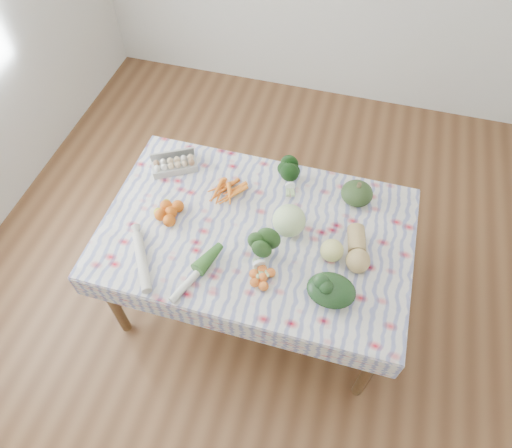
# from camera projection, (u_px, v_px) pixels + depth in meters

# --- Properties ---
(ground) EXTENTS (4.50, 4.50, 0.00)m
(ground) POSITION_uv_depth(u_px,v_px,m) (256.00, 296.00, 3.06)
(ground) COLOR brown
(ground) RESTS_ON ground
(dining_table) EXTENTS (1.60, 1.00, 0.75)m
(dining_table) POSITION_uv_depth(u_px,v_px,m) (256.00, 239.00, 2.51)
(dining_table) COLOR brown
(dining_table) RESTS_ON ground
(tablecloth) EXTENTS (1.66, 1.06, 0.01)m
(tablecloth) POSITION_uv_depth(u_px,v_px,m) (256.00, 231.00, 2.45)
(tablecloth) COLOR silver
(tablecloth) RESTS_ON dining_table
(egg_carton) EXTENTS (0.28, 0.22, 0.07)m
(egg_carton) POSITION_uv_depth(u_px,v_px,m) (175.00, 166.00, 2.68)
(egg_carton) COLOR #B5B4AF
(egg_carton) RESTS_ON tablecloth
(carrot_bunch) EXTENTS (0.28, 0.27, 0.04)m
(carrot_bunch) POSITION_uv_depth(u_px,v_px,m) (225.00, 193.00, 2.57)
(carrot_bunch) COLOR orange
(carrot_bunch) RESTS_ON tablecloth
(kale_bunch) EXTENTS (0.19, 0.17, 0.13)m
(kale_bunch) POSITION_uv_depth(u_px,v_px,m) (290.00, 176.00, 2.58)
(kale_bunch) COLOR black
(kale_bunch) RESTS_ON tablecloth
(kabocha_squash) EXTENTS (0.22, 0.22, 0.12)m
(kabocha_squash) POSITION_uv_depth(u_px,v_px,m) (357.00, 193.00, 2.52)
(kabocha_squash) COLOR #304921
(kabocha_squash) RESTS_ON tablecloth
(cabbage) EXTENTS (0.21, 0.21, 0.18)m
(cabbage) POSITION_uv_depth(u_px,v_px,m) (289.00, 221.00, 2.38)
(cabbage) COLOR #C6E396
(cabbage) RESTS_ON tablecloth
(butternut_squash) EXTENTS (0.17, 0.28, 0.12)m
(butternut_squash) POSITION_uv_depth(u_px,v_px,m) (358.00, 248.00, 2.31)
(butternut_squash) COLOR tan
(butternut_squash) RESTS_ON tablecloth
(orange_cluster) EXTENTS (0.23, 0.23, 0.07)m
(orange_cluster) POSITION_uv_depth(u_px,v_px,m) (171.00, 212.00, 2.47)
(orange_cluster) COLOR #D45911
(orange_cluster) RESTS_ON tablecloth
(broccoli) EXTENTS (0.22, 0.22, 0.12)m
(broccoli) POSITION_uv_depth(u_px,v_px,m) (257.00, 254.00, 2.29)
(broccoli) COLOR #254B1B
(broccoli) RESTS_ON tablecloth
(mandarin_cluster) EXTENTS (0.19, 0.19, 0.05)m
(mandarin_cluster) POSITION_uv_depth(u_px,v_px,m) (263.00, 277.00, 2.25)
(mandarin_cluster) COLOR orange
(mandarin_cluster) RESTS_ON tablecloth
(grapefruit) EXTENTS (0.15, 0.15, 0.12)m
(grapefruit) POSITION_uv_depth(u_px,v_px,m) (332.00, 250.00, 2.30)
(grapefruit) COLOR #E9E57C
(grapefruit) RESTS_ON tablecloth
(spinach_bag) EXTENTS (0.27, 0.24, 0.10)m
(spinach_bag) POSITION_uv_depth(u_px,v_px,m) (331.00, 290.00, 2.18)
(spinach_bag) COLOR black
(spinach_bag) RESTS_ON tablecloth
(daikon) EXTENTS (0.24, 0.34, 0.05)m
(daikon) POSITION_uv_depth(u_px,v_px,m) (142.00, 262.00, 2.30)
(daikon) COLOR beige
(daikon) RESTS_ON tablecloth
(leek) EXTENTS (0.17, 0.36, 0.04)m
(leek) POSITION_uv_depth(u_px,v_px,m) (196.00, 274.00, 2.27)
(leek) COLOR silver
(leek) RESTS_ON tablecloth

